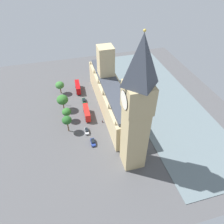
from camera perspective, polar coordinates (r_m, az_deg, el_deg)
The scene contains 16 objects.
ground_plane at distance 115.08m, azimuth -1.19°, elevation 0.96°, with size 131.46×131.46×0.00m, color #4C4C4F.
river_thames at distance 124.91m, azimuth 13.22°, elevation 3.43°, with size 37.37×118.32×0.25m, color slate.
parliament_building at distance 111.50m, azimuth -0.47°, elevation 5.08°, with size 11.95×59.92×30.55m.
clock_tower at distance 70.60m, azimuth 6.71°, elevation 0.69°, with size 9.21×9.21×54.70m.
double_decker_bus_leading at distance 128.88m, azimuth -9.25°, elevation 6.68°, with size 3.03×10.60×4.75m.
car_dark_green_far_end at distance 120.17m, azimuth -7.58°, elevation 3.06°, with size 2.07×4.74×1.74m.
double_decker_bus_trailing at distance 109.19m, azimuth -6.85°, elevation -0.13°, with size 2.88×10.57×4.75m.
car_silver_near_tower at distance 101.97m, azimuth -6.88°, elevation -5.05°, with size 1.91×4.57×1.74m.
car_blue_under_trees at distance 96.77m, azimuth -5.19°, elevation -8.07°, with size 2.07×4.74×1.74m.
pedestrian_opposite_hall at distance 106.34m, azimuth -2.58°, elevation -2.57°, with size 0.64×0.62×1.51m.
plane_tree_corner at distance 127.19m, azimuth -13.96°, elevation 7.05°, with size 5.02×5.02×7.77m.
plane_tree_kerbside at distance 113.58m, azimuth -13.27°, elevation 3.25°, with size 5.97×5.97×9.04m.
plane_tree_by_river_gate at distance 99.87m, azimuth -12.12°, elevation -2.21°, with size 4.51×4.51×8.92m.
plane_tree_midblock at distance 106.64m, azimuth -12.19°, elevation 0.02°, with size 4.51×4.51×7.53m.
street_lamp_slot_10 at distance 118.40m, azimuth -13.25°, elevation 3.55°, with size 0.56×0.56×5.86m.
street_lamp_slot_11 at distance 107.44m, azimuth -12.43°, elevation -0.44°, with size 0.56×0.56×6.39m.
Camera 1 is at (21.07, 86.40, 73.04)m, focal length 33.79 mm.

